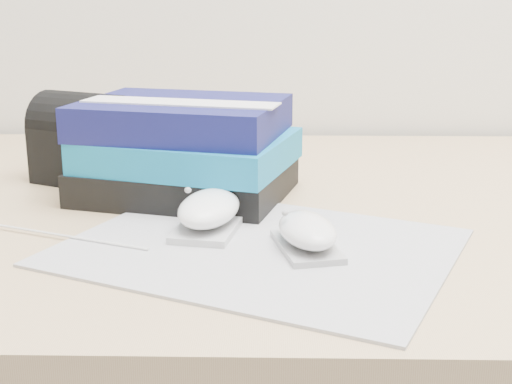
{
  "coord_description": "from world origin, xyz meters",
  "views": [
    {
      "loc": [
        -0.07,
        0.73,
        0.98
      ],
      "look_at": [
        -0.08,
        1.47,
        0.77
      ],
      "focal_mm": 50.0,
      "sensor_mm": 36.0,
      "label": 1
    }
  ],
  "objects_px": {
    "pouch": "(87,139)",
    "desk": "(316,345)",
    "mouse_front": "(307,233)",
    "book_stack": "(186,149)",
    "mouse_rear": "(209,211)"
  },
  "relations": [
    {
      "from": "pouch",
      "to": "desk",
      "type": "bearing_deg",
      "value": -2.71
    },
    {
      "from": "desk",
      "to": "pouch",
      "type": "bearing_deg",
      "value": 177.29
    },
    {
      "from": "mouse_front",
      "to": "pouch",
      "type": "distance_m",
      "value": 0.39
    },
    {
      "from": "book_stack",
      "to": "pouch",
      "type": "height_order",
      "value": "book_stack"
    },
    {
      "from": "mouse_rear",
      "to": "book_stack",
      "type": "relative_size",
      "value": 0.41
    },
    {
      "from": "mouse_front",
      "to": "book_stack",
      "type": "relative_size",
      "value": 0.36
    },
    {
      "from": "mouse_rear",
      "to": "mouse_front",
      "type": "height_order",
      "value": "mouse_rear"
    },
    {
      "from": "desk",
      "to": "pouch",
      "type": "height_order",
      "value": "pouch"
    },
    {
      "from": "mouse_front",
      "to": "pouch",
      "type": "xyz_separation_m",
      "value": [
        -0.28,
        0.27,
        0.04
      ]
    },
    {
      "from": "mouse_rear",
      "to": "pouch",
      "type": "xyz_separation_m",
      "value": [
        -0.18,
        0.21,
        0.03
      ]
    },
    {
      "from": "desk",
      "to": "mouse_rear",
      "type": "height_order",
      "value": "mouse_rear"
    },
    {
      "from": "mouse_front",
      "to": "mouse_rear",
      "type": "bearing_deg",
      "value": 149.4
    },
    {
      "from": "mouse_front",
      "to": "desk",
      "type": "bearing_deg",
      "value": 83.26
    },
    {
      "from": "mouse_front",
      "to": "book_stack",
      "type": "xyz_separation_m",
      "value": [
        -0.14,
        0.2,
        0.04
      ]
    },
    {
      "from": "desk",
      "to": "mouse_front",
      "type": "xyz_separation_m",
      "value": [
        -0.03,
        -0.25,
        0.26
      ]
    }
  ]
}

